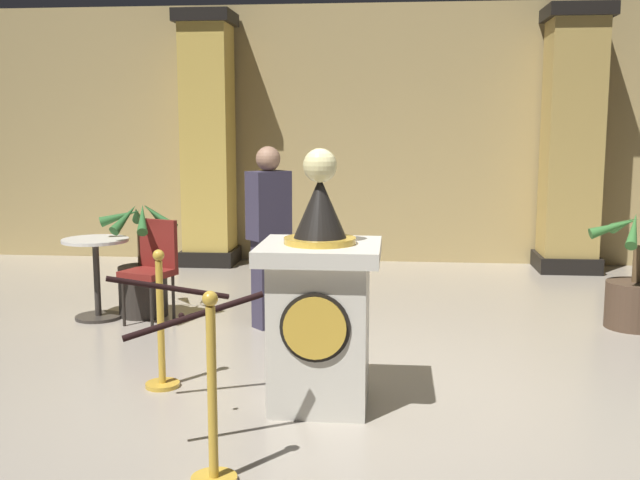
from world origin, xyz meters
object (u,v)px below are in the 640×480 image
(potted_palm_left, at_px, (143,277))
(potted_palm_right, at_px, (636,290))
(stanchion_near, at_px, (161,340))
(cafe_chair_red, at_px, (153,262))
(stanchion_far, at_px, (213,417))
(bystander_guest, at_px, (269,233))
(pedestal_clock, at_px, (320,307))
(cafe_table, at_px, (96,268))

(potted_palm_left, distance_m, potted_palm_right, 4.60)
(stanchion_near, distance_m, potted_palm_left, 2.13)
(cafe_chair_red, bearing_deg, stanchion_far, -67.05)
(potted_palm_right, xyz_separation_m, bystander_guest, (-3.31, -0.30, 0.52))
(pedestal_clock, xyz_separation_m, potted_palm_right, (2.66, 2.20, -0.31))
(cafe_chair_red, bearing_deg, cafe_table, 172.19)
(stanchion_near, height_order, bystander_guest, bystander_guest)
(potted_palm_right, distance_m, cafe_table, 4.99)
(bystander_guest, bearing_deg, potted_palm_left, 167.00)
(potted_palm_right, height_order, cafe_table, potted_palm_right)
(pedestal_clock, relative_size, stanchion_far, 1.67)
(pedestal_clock, relative_size, stanchion_near, 1.71)
(bystander_guest, xyz_separation_m, cafe_table, (-1.68, 0.14, -0.38))
(bystander_guest, relative_size, cafe_chair_red, 1.71)
(potted_palm_left, distance_m, cafe_chair_red, 0.36)
(cafe_chair_red, bearing_deg, bystander_guest, -3.06)
(potted_palm_left, relative_size, cafe_chair_red, 1.18)
(stanchion_far, distance_m, potted_palm_left, 3.68)
(stanchion_far, bearing_deg, bystander_guest, 94.05)
(stanchion_far, bearing_deg, potted_palm_right, 47.37)
(bystander_guest, xyz_separation_m, cafe_chair_red, (-1.10, 0.06, -0.30))
(bystander_guest, bearing_deg, cafe_table, 175.31)
(stanchion_far, relative_size, bystander_guest, 0.61)
(stanchion_near, height_order, cafe_table, stanchion_near)
(stanchion_near, height_order, stanchion_far, stanchion_far)
(potted_palm_left, xyz_separation_m, potted_palm_right, (4.60, 0.00, -0.03))
(potted_palm_left, xyz_separation_m, bystander_guest, (1.29, -0.30, 0.49))
(potted_palm_left, bearing_deg, stanchion_far, -65.86)
(potted_palm_left, distance_m, bystander_guest, 1.41)
(stanchion_near, bearing_deg, stanchion_far, -63.07)
(cafe_table, bearing_deg, bystander_guest, -4.69)
(stanchion_far, xyz_separation_m, potted_palm_right, (3.09, 3.36, -0.00))
(stanchion_near, distance_m, potted_palm_right, 4.28)
(potted_palm_right, xyz_separation_m, cafe_chair_red, (-4.41, -0.24, 0.22))
(stanchion_far, xyz_separation_m, potted_palm_left, (-1.50, 3.36, 0.03))
(stanchion_far, distance_m, potted_palm_right, 4.57)
(stanchion_near, relative_size, potted_palm_left, 0.86)
(potted_palm_left, distance_m, cafe_table, 0.44)
(potted_palm_left, height_order, bystander_guest, bystander_guest)
(pedestal_clock, bearing_deg, bystander_guest, 108.87)
(stanchion_near, xyz_separation_m, cafe_table, (-1.19, 1.81, 0.16))
(pedestal_clock, bearing_deg, stanchion_far, -110.60)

